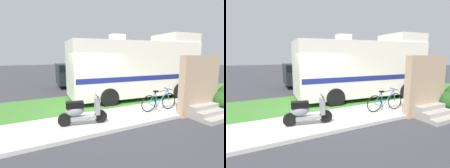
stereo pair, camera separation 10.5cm
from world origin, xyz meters
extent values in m
plane|color=#38383D|center=(0.00, 0.00, 0.00)|extent=(80.00, 80.00, 0.00)
cube|color=beige|center=(0.00, -1.20, 0.06)|extent=(24.00, 2.00, 0.12)
cube|color=#3D752D|center=(0.00, 1.50, 0.04)|extent=(24.00, 3.40, 0.08)
cube|color=silver|center=(2.85, 1.33, 1.70)|extent=(7.31, 2.97, 2.80)
cube|color=silver|center=(5.51, 1.10, 3.35)|extent=(1.99, 2.39, 0.50)
cube|color=navy|center=(2.85, 1.33, 1.28)|extent=(7.17, 2.98, 0.24)
cube|color=black|center=(6.38, 1.02, 2.19)|extent=(0.25, 2.01, 0.90)
cube|color=silver|center=(1.79, 1.42, 3.28)|extent=(0.75, 0.66, 0.36)
cylinder|color=black|center=(5.15, 2.26, 0.45)|extent=(0.92, 0.36, 0.90)
cylinder|color=black|center=(4.95, 0.01, 0.45)|extent=(0.92, 0.36, 0.90)
cylinder|color=black|center=(0.99, 2.62, 0.45)|extent=(0.92, 0.36, 0.90)
cylinder|color=black|center=(0.80, 0.37, 0.45)|extent=(0.92, 0.36, 0.90)
cylinder|color=black|center=(-0.45, -1.47, 0.34)|extent=(0.45, 0.18, 0.44)
cylinder|color=black|center=(-1.62, -1.25, 0.34)|extent=(0.45, 0.18, 0.44)
cube|color=gray|center=(-1.03, -1.36, 0.36)|extent=(0.87, 0.43, 0.10)
cube|color=black|center=(-1.29, -1.31, 0.82)|extent=(0.60, 0.36, 0.20)
ellipsoid|color=gray|center=(-1.29, -1.31, 0.62)|extent=(0.65, 0.41, 0.36)
cube|color=gray|center=(-0.56, -1.45, 0.72)|extent=(0.20, 0.34, 0.56)
cylinder|color=black|center=(-0.56, -1.45, 1.07)|extent=(0.13, 0.50, 0.04)
sphere|color=white|center=(-0.56, -1.45, 0.90)|extent=(0.12, 0.12, 0.12)
torus|color=black|center=(2.77, -1.39, 0.47)|extent=(0.70, 0.09, 0.70)
torus|color=black|center=(1.74, -1.32, 0.47)|extent=(0.70, 0.09, 0.70)
cylinder|color=#1E6699|center=(2.41, -1.37, 0.64)|extent=(0.59, 0.08, 0.68)
cylinder|color=#1E6699|center=(2.10, -1.35, 0.61)|extent=(0.10, 0.04, 0.61)
cylinder|color=#1E6699|center=(2.38, -1.37, 0.94)|extent=(0.62, 0.08, 0.09)
cylinder|color=#1E6699|center=(1.94, -1.34, 0.39)|extent=(0.41, 0.06, 0.19)
cylinder|color=#1E6699|center=(1.91, -1.34, 0.69)|extent=(0.36, 0.06, 0.47)
cylinder|color=#1E6699|center=(2.73, -1.39, 0.72)|extent=(0.12, 0.04, 0.51)
cube|color=black|center=(2.07, -1.35, 0.95)|extent=(0.21, 0.11, 0.06)
cylinder|color=black|center=(2.69, -1.39, 1.01)|extent=(0.06, 0.52, 0.03)
cube|color=#1E2328|center=(0.78, 6.31, 1.03)|extent=(2.51, 2.15, 1.49)
cube|color=black|center=(0.78, 6.31, 1.47)|extent=(2.39, 2.17, 0.44)
cube|color=#1E2328|center=(3.45, 6.17, 0.69)|extent=(3.05, 2.18, 0.82)
cylinder|color=black|center=(0.54, 5.35, 0.38)|extent=(0.77, 0.28, 0.76)
cylinder|color=black|center=(0.64, 7.30, 0.38)|extent=(0.77, 0.28, 0.76)
cylinder|color=black|center=(3.75, 5.18, 0.38)|extent=(0.77, 0.28, 0.76)
cylinder|color=black|center=(3.85, 7.13, 0.38)|extent=(0.77, 0.28, 0.76)
cube|color=#9E998E|center=(3.58, -2.80, 0.08)|extent=(1.40, 0.96, 0.16)
cube|color=#9E998E|center=(3.58, -2.64, 0.24)|extent=(1.40, 0.64, 0.16)
cube|color=#9E998E|center=(3.58, -2.48, 0.40)|extent=(1.40, 0.32, 0.16)
cube|color=tan|center=(3.58, -2.17, 1.20)|extent=(2.00, 0.30, 2.40)
cylinder|color=#B2B2B7|center=(3.25, -1.03, 0.23)|extent=(0.07, 0.07, 0.22)
cylinder|color=#B2B2B7|center=(3.25, -1.03, 0.36)|extent=(0.03, 0.03, 0.04)
cylinder|color=black|center=(3.25, -1.03, 0.39)|extent=(0.03, 0.03, 0.02)
cylinder|color=brown|center=(3.39, -1.15, 0.21)|extent=(0.06, 0.06, 0.18)
cylinder|color=brown|center=(3.39, -1.15, 0.32)|extent=(0.03, 0.03, 0.04)
cylinder|color=black|center=(3.39, -1.15, 0.34)|extent=(0.03, 0.03, 0.01)
camera|label=1|loc=(-2.77, -6.80, 2.42)|focal=28.40mm
camera|label=2|loc=(-2.67, -6.85, 2.42)|focal=28.40mm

